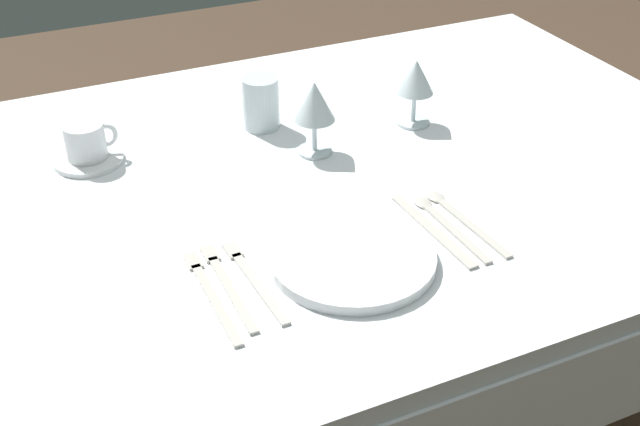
# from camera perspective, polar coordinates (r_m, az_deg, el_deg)

# --- Properties ---
(dining_table) EXTENTS (1.80, 1.11, 0.74)m
(dining_table) POSITION_cam_1_polar(r_m,az_deg,el_deg) (1.50, -2.80, -0.44)
(dining_table) COLOR white
(dining_table) RESTS_ON ground
(dinner_plate) EXTENTS (0.26, 0.26, 0.02)m
(dinner_plate) POSITION_cam_1_polar(r_m,az_deg,el_deg) (1.25, 2.29, -3.16)
(dinner_plate) COLOR white
(dinner_plate) RESTS_ON dining_table
(fork_outer) EXTENTS (0.03, 0.22, 0.00)m
(fork_outer) POSITION_cam_1_polar(r_m,az_deg,el_deg) (1.23, -4.74, -4.54)
(fork_outer) COLOR beige
(fork_outer) RESTS_ON dining_table
(fork_inner) EXTENTS (0.02, 0.22, 0.00)m
(fork_inner) POSITION_cam_1_polar(r_m,az_deg,el_deg) (1.22, -6.56, -4.90)
(fork_inner) COLOR beige
(fork_inner) RESTS_ON dining_table
(fork_salad) EXTENTS (0.02, 0.23, 0.00)m
(fork_salad) POSITION_cam_1_polar(r_m,az_deg,el_deg) (1.20, -7.70, -5.55)
(fork_salad) COLOR beige
(fork_salad) RESTS_ON dining_table
(dinner_knife) EXTENTS (0.03, 0.23, 0.00)m
(dinner_knife) POSITION_cam_1_polar(r_m,az_deg,el_deg) (1.33, 7.99, -1.31)
(dinner_knife) COLOR beige
(dinner_knife) RESTS_ON dining_table
(spoon_soup) EXTENTS (0.03, 0.21, 0.01)m
(spoon_soup) POSITION_cam_1_polar(r_m,az_deg,el_deg) (1.36, 8.51, -0.50)
(spoon_soup) COLOR beige
(spoon_soup) RESTS_ON dining_table
(spoon_dessert) EXTENTS (0.03, 0.22, 0.01)m
(spoon_dessert) POSITION_cam_1_polar(r_m,az_deg,el_deg) (1.38, 9.58, -0.12)
(spoon_dessert) COLOR beige
(spoon_dessert) RESTS_ON dining_table
(saucer_left) EXTENTS (0.13, 0.13, 0.01)m
(saucer_left) POSITION_cam_1_polar(r_m,az_deg,el_deg) (1.58, -15.88, 3.64)
(saucer_left) COLOR white
(saucer_left) RESTS_ON dining_table
(coffee_cup_left) EXTENTS (0.10, 0.07, 0.07)m
(coffee_cup_left) POSITION_cam_1_polar(r_m,az_deg,el_deg) (1.56, -16.03, 4.88)
(coffee_cup_left) COLOR white
(coffee_cup_left) RESTS_ON saucer_left
(wine_glass_centre) EXTENTS (0.07, 0.07, 0.14)m
(wine_glass_centre) POSITION_cam_1_polar(r_m,az_deg,el_deg) (1.63, 6.70, 9.22)
(wine_glass_centre) COLOR silver
(wine_glass_centre) RESTS_ON dining_table
(wine_glass_left) EXTENTS (0.08, 0.08, 0.14)m
(wine_glass_left) POSITION_cam_1_polar(r_m,az_deg,el_deg) (1.50, -0.39, 7.63)
(wine_glass_left) COLOR silver
(wine_glass_left) RESTS_ON dining_table
(drink_tumbler) EXTENTS (0.07, 0.07, 0.11)m
(drink_tumbler) POSITION_cam_1_polar(r_m,az_deg,el_deg) (1.63, -4.14, 7.48)
(drink_tumbler) COLOR silver
(drink_tumbler) RESTS_ON dining_table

